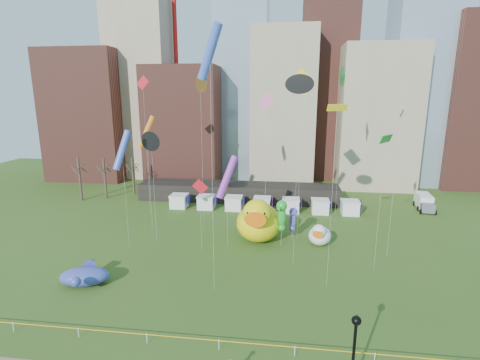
# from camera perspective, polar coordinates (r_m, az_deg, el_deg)

# --- Properties ---
(ground) EXTENTS (160.00, 160.00, 0.00)m
(ground) POSITION_cam_1_polar(r_m,az_deg,el_deg) (31.98, -3.34, -25.16)
(ground) COLOR #324F18
(ground) RESTS_ON ground
(skyline) EXTENTS (101.00, 23.00, 68.00)m
(skyline) POSITION_cam_1_polar(r_m,az_deg,el_deg) (85.69, 5.73, 14.29)
(skyline) COLOR brown
(skyline) RESTS_ON ground
(pavilion) EXTENTS (38.00, 6.00, 3.20)m
(pavilion) POSITION_cam_1_polar(r_m,az_deg,el_deg) (69.60, -0.27, -1.91)
(pavilion) COLOR black
(pavilion) RESTS_ON ground
(vendor_tents) EXTENTS (33.24, 2.80, 2.40)m
(vendor_tents) POSITION_cam_1_polar(r_m,az_deg,el_deg) (63.53, 3.52, -3.90)
(vendor_tents) COLOR white
(vendor_tents) RESTS_ON ground
(bare_trees) EXTENTS (8.44, 6.44, 8.50)m
(bare_trees) POSITION_cam_1_polar(r_m,az_deg,el_deg) (75.61, -20.49, 0.34)
(bare_trees) COLOR #382B21
(bare_trees) RESTS_ON ground
(caution_tape) EXTENTS (50.00, 0.06, 0.90)m
(caution_tape) POSITION_cam_1_polar(r_m,az_deg,el_deg) (31.56, -3.36, -24.19)
(caution_tape) COLOR white
(caution_tape) RESTS_ON ground
(big_duck) EXTENTS (6.44, 8.59, 6.58)m
(big_duck) POSITION_cam_1_polar(r_m,az_deg,el_deg) (49.96, 2.94, -6.43)
(big_duck) COLOR yellow
(big_duck) RESTS_ON ground
(small_duck) EXTENTS (3.79, 4.50, 3.21)m
(small_duck) POSITION_cam_1_polar(r_m,az_deg,el_deg) (50.39, 12.46, -8.45)
(small_duck) COLOR white
(small_duck) RESTS_ON ground
(seahorse_green) EXTENTS (1.86, 2.08, 6.35)m
(seahorse_green) POSITION_cam_1_polar(r_m,az_deg,el_deg) (48.32, 6.64, -5.25)
(seahorse_green) COLOR silver
(seahorse_green) RESTS_ON ground
(seahorse_purple) EXTENTS (1.50, 1.68, 4.66)m
(seahorse_purple) POSITION_cam_1_polar(r_m,az_deg,el_deg) (51.02, 8.32, -5.90)
(seahorse_purple) COLOR silver
(seahorse_purple) RESTS_ON ground
(whale_inflatable) EXTENTS (5.69, 6.65, 2.29)m
(whale_inflatable) POSITION_cam_1_polar(r_m,az_deg,el_deg) (43.30, -23.30, -13.64)
(whale_inflatable) COLOR #4C3694
(whale_inflatable) RESTS_ON ground
(lamppost) EXTENTS (0.64, 0.64, 6.12)m
(lamppost) POSITION_cam_1_polar(r_m,az_deg,el_deg) (27.22, 17.61, -23.76)
(lamppost) COLOR black
(lamppost) RESTS_ON footpath
(box_truck) EXTENTS (2.96, 6.35, 2.61)m
(box_truck) POSITION_cam_1_polar(r_m,az_deg,el_deg) (72.04, 27.09, -3.10)
(box_truck) COLOR white
(box_truck) RESTS_ON ground
(kite_0) EXTENTS (1.97, 0.62, 9.59)m
(kite_0) POSITION_cam_1_polar(r_m,az_deg,el_deg) (45.90, -6.32, -1.24)
(kite_0) COLOR silver
(kite_0) RESTS_ON ground
(kite_1) EXTENTS (1.33, 2.66, 18.23)m
(kite_1) POSITION_cam_1_polar(r_m,az_deg,el_deg) (46.21, 24.11, 9.42)
(kite_1) COLOR silver
(kite_1) RESTS_ON ground
(kite_2) EXTENTS (2.10, 0.61, 22.05)m
(kite_2) POSITION_cam_1_polar(r_m,az_deg,el_deg) (40.42, 9.41, 14.66)
(kite_2) COLOR silver
(kite_2) RESTS_ON ground
(kite_3) EXTENTS (1.98, 2.57, 15.73)m
(kite_3) POSITION_cam_1_polar(r_m,az_deg,el_deg) (41.91, 22.04, 5.92)
(kite_3) COLOR silver
(kite_3) RESTS_ON ground
(kite_4) EXTENTS (3.09, 1.52, 23.21)m
(kite_4) POSITION_cam_1_polar(r_m,az_deg,el_deg) (48.38, 9.90, 14.64)
(kite_4) COLOR silver
(kite_4) RESTS_ON ground
(kite_5) EXTENTS (2.20, 3.02, 15.58)m
(kite_5) POSITION_cam_1_polar(r_m,az_deg,el_deg) (48.08, -18.14, 4.47)
(kite_5) COLOR silver
(kite_5) RESTS_ON ground
(kite_6) EXTENTS (0.82, 2.74, 22.91)m
(kite_6) POSITION_cam_1_polar(r_m,az_deg,el_deg) (52.21, -6.29, 15.05)
(kite_6) COLOR silver
(kite_6) RESTS_ON ground
(kite_7) EXTENTS (3.19, 2.85, 12.25)m
(kite_7) POSITION_cam_1_polar(r_m,az_deg,el_deg) (47.07, -2.04, 0.45)
(kite_7) COLOR silver
(kite_7) RESTS_ON ground
(kite_8) EXTENTS (2.26, 0.51, 22.90)m
(kite_8) POSITION_cam_1_polar(r_m,az_deg,el_deg) (61.16, -15.08, 13.95)
(kite_8) COLOR silver
(kite_8) RESTS_ON ground
(kite_9) EXTENTS (2.20, 0.74, 20.27)m
(kite_9) POSITION_cam_1_polar(r_m,az_deg,el_deg) (49.08, 4.28, 11.73)
(kite_9) COLOR silver
(kite_9) RESTS_ON ground
(kite_10) EXTENTS (2.41, 1.67, 15.20)m
(kite_10) POSITION_cam_1_polar(r_m,az_deg,el_deg) (49.61, -13.86, 5.96)
(kite_10) COLOR silver
(kite_10) RESTS_ON ground
(kite_11) EXTENTS (1.32, 3.01, 24.02)m
(kite_11) POSITION_cam_1_polar(r_m,az_deg,el_deg) (57.22, 16.08, 15.42)
(kite_11) COLOR silver
(kite_11) RESTS_ON ground
(kite_12) EXTENTS (2.05, 1.11, 19.02)m
(kite_12) POSITION_cam_1_polar(r_m,az_deg,el_deg) (36.22, 15.11, 10.56)
(kite_12) COLOR silver
(kite_12) RESTS_ON ground
(kite_13) EXTENTS (2.94, 2.27, 26.15)m
(kite_13) POSITION_cam_1_polar(r_m,az_deg,el_deg) (34.45, -4.78, 19.51)
(kite_13) COLOR silver
(kite_13) RESTS_ON ground
(kite_14) EXTENTS (2.90, 1.75, 17.07)m
(kite_14) POSITION_cam_1_polar(r_m,az_deg,el_deg) (53.71, -14.53, 7.33)
(kite_14) COLOR silver
(kite_14) RESTS_ON ground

